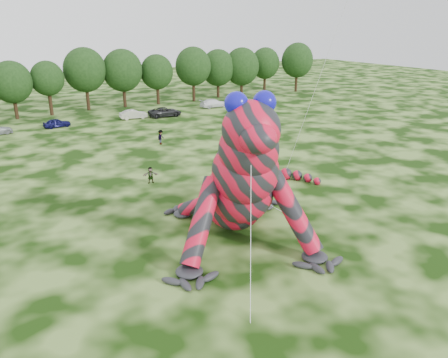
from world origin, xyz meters
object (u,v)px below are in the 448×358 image
Objects in this scene: car_4 at (57,123)px; car_6 at (165,112)px; tree_17 at (297,67)px; spectator_2 at (161,137)px; tree_14 at (218,73)px; tree_15 at (242,72)px; tree_16 at (265,70)px; tree_9 at (49,88)px; tree_11 at (123,78)px; tree_10 at (86,79)px; car_7 at (214,103)px; inflatable_gecko at (230,155)px; spectator_5 at (151,175)px; tree_8 at (13,90)px; tree_13 at (193,74)px; tree_12 at (157,79)px; car_5 at (134,114)px.

car_4 is 0.71× the size of car_6.
tree_17 is 49.87m from spectator_2.
tree_14 is at bearing -51.82° from car_6.
tree_15 is 1.03× the size of tree_16.
tree_9 is 0.86× the size of tree_11.
tree_15 is 0.94× the size of tree_17.
tree_10 is 22.22m from car_7.
car_7 is at bearing -32.46° from tree_11.
tree_16 is at bearing 70.18° from inflatable_gecko.
tree_10 is 44.59m from tree_17.
spectator_5 is (2.86, -28.71, 0.14)m from car_4.
spectator_5 reaches higher than car_6.
tree_8 is 11.75m from tree_10.
tree_16 is (11.99, 0.65, -0.01)m from tree_14.
spectator_5 is (-10.95, -39.24, -4.25)m from tree_11.
inflatable_gecko is 2.12× the size of tree_13.
tree_14 is at bearing 0.32° from tree_10.
tree_14 is (13.45, 0.98, 0.21)m from tree_12.
tree_12 is at bearing -179.90° from tree_15.
car_5 is (11.57, -0.07, 0.07)m from car_4.
tree_10 is 1.17× the size of tree_12.
tree_17 is (6.50, -2.71, 0.46)m from tree_16.
tree_10 reaches higher than tree_9.
tree_17 is 62.08m from spectator_5.
tree_17 is 26.07m from car_7.
car_5 is at bearing 96.41° from car_7.
inflatable_gecko is 67.91m from tree_17.
tree_13 reaches higher than car_7.
inflatable_gecko is at bearing -79.66° from tree_8.
car_7 is at bearing -144.12° from tree_15.
inflatable_gecko reaches higher than car_5.
tree_17 is at bearing -72.72° from car_5.
spectator_2 is (-18.04, -18.30, 0.18)m from car_7.
tree_12 reaches higher than spectator_2.
tree_16 is at bearing 3.10° from tree_14.
tree_8 is 4.90× the size of spectator_2.
tree_15 is (24.69, -0.42, -0.22)m from tree_11.
tree_9 is 0.90× the size of tree_15.
tree_11 is 38.19m from tree_17.
tree_13 is at bearing -4.92° from tree_12.
tree_12 is at bearing 178.07° from tree_17.
tree_12 is at bearing 1.78° from tree_8.
tree_11 is at bearing 90.83° from spectator_5.
tree_14 is 1.00× the size of tree_16.
tree_10 reaches higher than car_4.
tree_15 is at bearing 5.29° from spectator_2.
tree_12 is 7.17m from tree_13.
tree_12 is 0.93× the size of tree_15.
inflatable_gecko is 4.24× the size of car_7.
tree_8 is 0.88× the size of tree_13.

